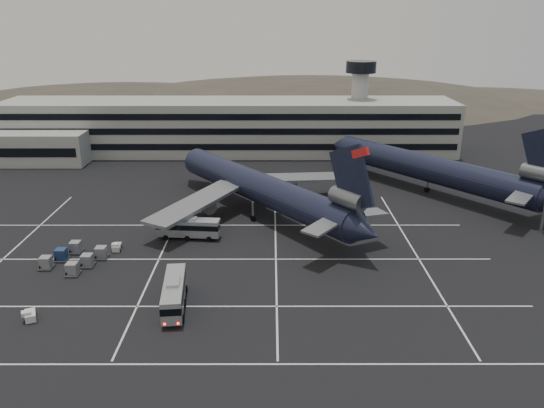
# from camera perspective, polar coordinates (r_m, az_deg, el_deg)

# --- Properties ---
(ground) EXTENTS (260.00, 260.00, 0.00)m
(ground) POSITION_cam_1_polar(r_m,az_deg,el_deg) (79.05, -8.36, -7.15)
(ground) COLOR black
(ground) RESTS_ON ground
(lane_markings) EXTENTS (90.00, 55.62, 0.01)m
(lane_markings) POSITION_cam_1_polar(r_m,az_deg,el_deg) (79.56, -7.61, -6.93)
(lane_markings) COLOR silver
(lane_markings) RESTS_ON ground
(terminal) EXTENTS (125.00, 26.00, 24.00)m
(terminal) POSITION_cam_1_polar(r_m,az_deg,el_deg) (144.47, -5.79, 8.20)
(terminal) COLOR gray
(terminal) RESTS_ON ground
(hills) EXTENTS (352.00, 180.00, 44.00)m
(hills) POSITION_cam_1_polar(r_m,az_deg,el_deg) (244.52, 1.52, 8.46)
(hills) COLOR #38332B
(hills) RESTS_ON ground
(trijet_main) EXTENTS (40.06, 49.06, 18.08)m
(trijet_main) POSITION_cam_1_polar(r_m,az_deg,el_deg) (97.74, -1.06, 1.70)
(trijet_main) COLOR black
(trijet_main) RESTS_ON ground
(trijet_far) EXTENTS (40.74, 48.47, 18.08)m
(trijet_far) POSITION_cam_1_polar(r_m,az_deg,el_deg) (114.94, 16.95, 3.69)
(trijet_far) COLOR black
(trijet_far) RESTS_ON ground
(bus_near) EXTENTS (3.62, 11.12, 3.86)m
(bus_near) POSITION_cam_1_polar(r_m,az_deg,el_deg) (69.48, -10.50, -9.31)
(bus_near) COLOR #9B9DA3
(bus_near) RESTS_ON ground
(bus_far) EXTENTS (10.69, 3.39, 3.71)m
(bus_far) POSITION_cam_1_polar(r_m,az_deg,el_deg) (89.56, -8.99, -2.45)
(bus_far) COLOR #9B9DA3
(bus_far) RESTS_ON ground
(tug_a) EXTENTS (1.49, 2.27, 1.38)m
(tug_a) POSITION_cam_1_polar(r_m,az_deg,el_deg) (88.01, -16.37, -4.46)
(tug_a) COLOR silver
(tug_a) RESTS_ON ground
(tug_b) EXTENTS (2.13, 2.54, 1.42)m
(tug_b) POSITION_cam_1_polar(r_m,az_deg,el_deg) (72.73, -24.56, -10.85)
(tug_b) COLOR silver
(tug_b) RESTS_ON ground
(uld_cluster) EXTENTS (9.74, 10.41, 1.87)m
(uld_cluster) POSITION_cam_1_polar(r_m,az_deg,el_deg) (85.56, -20.52, -5.43)
(uld_cluster) COLOR #2D2D30
(uld_cluster) RESTS_ON ground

